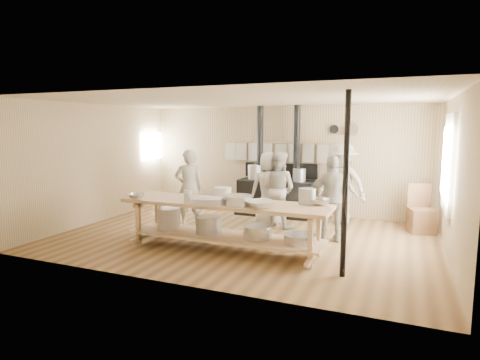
% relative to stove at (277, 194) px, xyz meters
% --- Properties ---
extents(ground, '(7.00, 7.00, 0.00)m').
position_rel_stove_xyz_m(ground, '(0.01, -2.12, -0.52)').
color(ground, brown).
rests_on(ground, ground).
extents(room_shell, '(7.00, 7.00, 7.00)m').
position_rel_stove_xyz_m(room_shell, '(0.01, -2.12, 1.10)').
color(room_shell, tan).
rests_on(room_shell, ground).
extents(window_right, '(0.09, 1.50, 1.65)m').
position_rel_stove_xyz_m(window_right, '(3.48, -1.52, 0.98)').
color(window_right, beige).
rests_on(window_right, ground).
extents(left_opening, '(0.00, 0.90, 0.90)m').
position_rel_stove_xyz_m(left_opening, '(-3.44, -0.12, 1.08)').
color(left_opening, white).
rests_on(left_opening, ground).
extents(stove, '(1.90, 0.75, 2.60)m').
position_rel_stove_xyz_m(stove, '(0.00, 0.00, 0.00)').
color(stove, black).
rests_on(stove, ground).
extents(towel_rail, '(3.00, 0.04, 0.47)m').
position_rel_stove_xyz_m(towel_rail, '(0.01, 0.28, 1.03)').
color(towel_rail, tan).
rests_on(towel_rail, ground).
extents(back_wall_shelf, '(0.63, 0.14, 0.32)m').
position_rel_stove_xyz_m(back_wall_shelf, '(1.47, 0.32, 1.48)').
color(back_wall_shelf, tan).
rests_on(back_wall_shelf, ground).
extents(prep_table, '(3.60, 0.90, 0.85)m').
position_rel_stove_xyz_m(prep_table, '(-0.00, -3.02, -0.00)').
color(prep_table, tan).
rests_on(prep_table, ground).
extents(support_post, '(0.08, 0.08, 2.60)m').
position_rel_stove_xyz_m(support_post, '(2.06, -3.47, 0.78)').
color(support_post, black).
rests_on(support_post, ground).
extents(cook_far_left, '(0.71, 0.66, 1.64)m').
position_rel_stove_xyz_m(cook_far_left, '(-1.41, -1.73, 0.30)').
color(cook_far_left, '#A5A392').
rests_on(cook_far_left, ground).
extents(cook_left, '(0.90, 0.76, 1.61)m').
position_rel_stove_xyz_m(cook_left, '(0.36, -1.10, 0.29)').
color(cook_left, '#A5A392').
rests_on(cook_left, ground).
extents(cook_center, '(0.93, 0.82, 1.59)m').
position_rel_stove_xyz_m(cook_center, '(0.15, -1.06, 0.28)').
color(cook_center, '#A5A392').
rests_on(cook_center, ground).
extents(cook_right, '(1.00, 0.61, 1.60)m').
position_rel_stove_xyz_m(cook_right, '(1.60, -1.75, 0.28)').
color(cook_right, '#A5A392').
rests_on(cook_right, ground).
extents(cook_by_window, '(1.30, 1.04, 1.76)m').
position_rel_stove_xyz_m(cook_by_window, '(1.57, -0.33, 0.36)').
color(cook_by_window, '#A5A392').
rests_on(cook_by_window, ground).
extents(chair, '(0.57, 0.57, 0.97)m').
position_rel_stove_xyz_m(chair, '(3.15, -0.45, -0.23)').
color(chair, brown).
rests_on(chair, ground).
extents(bowl_white_a, '(0.50, 0.50, 0.09)m').
position_rel_stove_xyz_m(bowl_white_a, '(-0.17, -3.25, 0.38)').
color(bowl_white_a, white).
rests_on(bowl_white_a, prep_table).
extents(bowl_steel_a, '(0.39, 0.39, 0.09)m').
position_rel_stove_xyz_m(bowl_steel_a, '(-1.54, -3.35, 0.37)').
color(bowl_steel_a, silver).
rests_on(bowl_steel_a, prep_table).
extents(bowl_white_b, '(0.62, 0.62, 0.11)m').
position_rel_stove_xyz_m(bowl_white_b, '(0.73, -3.25, 0.38)').
color(bowl_white_b, white).
rests_on(bowl_white_b, prep_table).
extents(bowl_steel_b, '(0.35, 0.35, 0.10)m').
position_rel_stove_xyz_m(bowl_steel_b, '(1.56, -2.69, 0.38)').
color(bowl_steel_b, silver).
rests_on(bowl_steel_b, prep_table).
extents(roasting_pan, '(0.53, 0.44, 0.10)m').
position_rel_stove_xyz_m(roasting_pan, '(-0.13, -3.35, 0.38)').
color(roasting_pan, '#B2B2B7').
rests_on(roasting_pan, prep_table).
extents(mixing_bowl_large, '(0.51, 0.51, 0.15)m').
position_rel_stove_xyz_m(mixing_bowl_large, '(0.32, -3.18, 0.41)').
color(mixing_bowl_large, silver).
rests_on(mixing_bowl_large, prep_table).
extents(bucket_galv, '(0.29, 0.29, 0.26)m').
position_rel_stove_xyz_m(bucket_galv, '(1.35, -2.69, 0.46)').
color(bucket_galv, gray).
rests_on(bucket_galv, prep_table).
extents(deep_bowl_enamel, '(0.33, 0.33, 0.19)m').
position_rel_stove_xyz_m(deep_bowl_enamel, '(-0.17, -2.69, 0.42)').
color(deep_bowl_enamel, white).
rests_on(deep_bowl_enamel, prep_table).
extents(pitcher, '(0.15, 0.15, 0.21)m').
position_rel_stove_xyz_m(pitcher, '(-0.50, -3.35, 0.43)').
color(pitcher, white).
rests_on(pitcher, prep_table).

